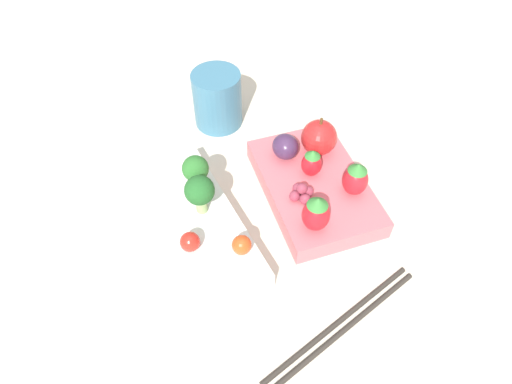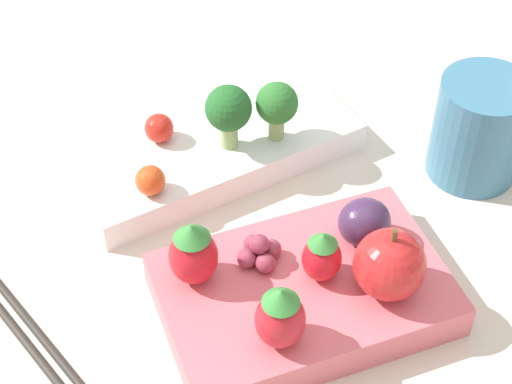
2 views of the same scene
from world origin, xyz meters
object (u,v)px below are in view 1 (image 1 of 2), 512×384
apple (319,137)px  strawberry_2 (312,163)px  bento_box_fruit (313,186)px  strawberry_0 (356,179)px  broccoli_floret_1 (196,170)px  drinking_cup (217,99)px  plum (285,147)px  bento_box_savoury (195,224)px  broccoli_floret_0 (200,191)px  cherry_tomato_0 (190,242)px  chopsticks_pair (342,325)px  strawberry_1 (316,213)px  cherry_tomato_1 (242,245)px  grape_cluster (301,193)px

apple → strawberry_2: apple is taller
bento_box_fruit → strawberry_0: strawberry_0 is taller
broccoli_floret_1 → drinking_cup: (0.13, -0.08, -0.01)m
plum → bento_box_savoury: bearing=108.6°
broccoli_floret_1 → drinking_cup: bearing=-30.2°
strawberry_0 → bento_box_fruit: bearing=41.8°
broccoli_floret_0 → strawberry_0: (-0.05, -0.18, -0.01)m
broccoli_floret_1 → cherry_tomato_0: broccoli_floret_1 is taller
drinking_cup → chopsticks_pair: (-0.36, -0.00, -0.04)m
broccoli_floret_0 → chopsticks_pair: bearing=-155.1°
bento_box_fruit → bento_box_savoury: bearing=88.7°
bento_box_savoury → apple: (0.04, -0.19, 0.04)m
strawberry_2 → bento_box_savoury: bearing=92.4°
cherry_tomato_0 → strawberry_1: (-0.03, -0.14, 0.01)m
broccoli_floret_1 → strawberry_2: broccoli_floret_1 is taller
plum → drinking_cup: (0.13, 0.05, -0.00)m
strawberry_1 → chopsticks_pair: 0.12m
cherry_tomato_1 → apple: 0.19m
bento_box_savoury → bento_box_fruit: (-0.00, -0.16, 0.00)m
bento_box_savoury → strawberry_1: 0.15m
broccoli_floret_0 → apple: bearing=-79.7°
apple → grape_cluster: (-0.06, 0.06, -0.02)m
drinking_cup → broccoli_floret_1: bearing=149.8°
broccoli_floret_1 → apple: size_ratio=0.90×
chopsticks_pair → drinking_cup: bearing=0.3°
cherry_tomato_0 → grape_cluster: grape_cluster is taller
cherry_tomato_1 → plum: size_ratio=0.61×
bento_box_fruit → broccoli_floret_0: bearing=85.5°
cherry_tomato_0 → drinking_cup: 0.25m
broccoli_floret_1 → drinking_cup: 0.16m
strawberry_1 → drinking_cup: 0.25m
broccoli_floret_1 → cherry_tomato_0: 0.09m
broccoli_floret_0 → cherry_tomato_1: 0.08m
strawberry_2 → grape_cluster: 0.04m
bento_box_fruit → grape_cluster: bearing=124.8°
apple → drinking_cup: size_ratio=0.66×
grape_cluster → chopsticks_pair: bearing=169.0°
bento_box_savoury → grape_cluster: size_ratio=7.21×
strawberry_1 → cherry_tomato_1: bearing=87.5°
cherry_tomato_0 → chopsticks_pair: bearing=-140.5°
bento_box_savoury → strawberry_1: (-0.07, -0.13, 0.04)m
strawberry_2 → grape_cluster: strawberry_2 is taller
bento_box_savoury → strawberry_2: bearing=-87.6°
broccoli_floret_0 → broccoli_floret_1: (0.04, -0.01, -0.00)m
plum → drinking_cup: size_ratio=0.44×
cherry_tomato_0 → strawberry_0: strawberry_0 is taller
plum → grape_cluster: (-0.07, 0.01, -0.01)m
cherry_tomato_0 → grape_cluster: size_ratio=0.71×
bento_box_fruit → plum: plum is taller
strawberry_1 → drinking_cup: (0.25, 0.03, -0.01)m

